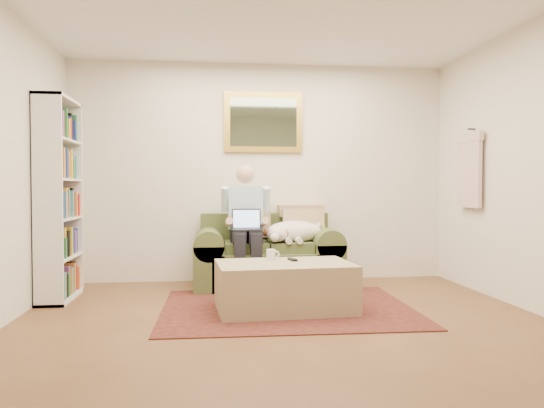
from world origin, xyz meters
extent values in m
cube|color=brown|center=(0.00, 0.00, 0.00)|extent=(4.50, 5.00, 0.01)
cube|color=silver|center=(0.00, 2.50, 1.30)|extent=(4.50, 0.01, 2.60)
cube|color=black|center=(0.10, 0.93, 0.01)|extent=(2.30, 1.85, 0.01)
cube|color=#555E31|center=(0.03, 2.02, 0.20)|extent=(1.24, 0.79, 0.40)
cube|color=#555E31|center=(0.03, 2.36, 0.61)|extent=(1.50, 0.17, 0.41)
cube|color=#555E31|center=(-0.62, 2.02, 0.25)|extent=(0.33, 0.79, 0.82)
cube|color=#555E31|center=(0.68, 2.02, 0.25)|extent=(0.33, 0.79, 0.82)
cube|color=#555E31|center=(-0.21, 1.97, 0.46)|extent=(0.47, 0.53, 0.11)
cube|color=#555E31|center=(0.28, 1.97, 0.46)|extent=(0.47, 0.53, 0.11)
cube|color=black|center=(-0.21, 1.79, 0.67)|extent=(0.32, 0.22, 0.02)
cube|color=black|center=(-0.21, 1.90, 0.78)|extent=(0.32, 0.06, 0.22)
cube|color=#99BFF2|center=(-0.21, 1.89, 0.78)|extent=(0.29, 0.04, 0.19)
cube|color=tan|center=(0.06, 0.85, 0.22)|extent=(1.25, 0.85, 0.44)
cylinder|color=white|center=(-0.04, 1.04, 0.49)|extent=(0.08, 0.08, 0.10)
cube|color=black|center=(0.15, 0.98, 0.45)|extent=(0.08, 0.16, 0.02)
cube|color=gold|center=(0.03, 2.48, 1.90)|extent=(0.94, 0.04, 0.72)
cube|color=gray|center=(0.03, 2.46, 1.90)|extent=(0.80, 0.01, 0.58)
camera|label=1|loc=(-0.59, -3.87, 1.11)|focal=35.00mm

